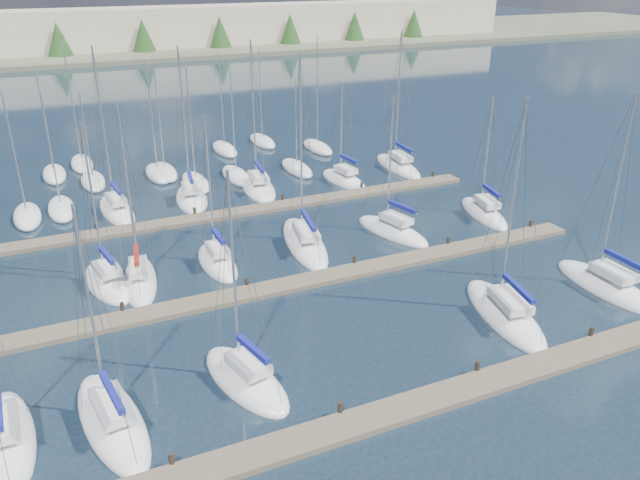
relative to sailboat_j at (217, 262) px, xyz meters
name	(u,v)px	position (x,y,z in m)	size (l,w,h in m)	color
ground	(169,133)	(4.78, 38.72, -0.19)	(400.00, 400.00, 0.00)	#1D2C3A
dock_near	(421,403)	(4.78, -19.26, -0.03)	(44.00, 1.93, 1.10)	#6B5E4C
dock_mid	(308,281)	(4.78, -5.26, -0.03)	(44.00, 1.93, 1.10)	#6B5E4C
dock_far	(243,212)	(4.78, 8.74, -0.03)	(44.00, 1.93, 1.10)	#6B5E4C
sailboat_j	(217,262)	(0.00, 0.00, 0.00)	(2.29, 6.55, 11.37)	white
sailboat_n	(117,210)	(-5.12, 13.49, 0.01)	(3.14, 8.29, 14.61)	white
sailboat_q	(344,180)	(16.46, 12.72, -0.01)	(3.15, 7.19, 10.43)	white
sailboat_m	(484,213)	(23.43, -0.19, -0.01)	(3.90, 7.84, 10.74)	white
sailboat_i	(140,280)	(-5.53, -0.57, 0.01)	(3.25, 7.90, 12.71)	white
sailboat_r	(398,166)	(23.67, 14.39, 0.00)	(3.30, 9.09, 14.48)	white
sailboat_l	(393,231)	(14.34, -0.29, -0.01)	(4.18, 7.88, 11.59)	white
sailboat_h	(108,282)	(-7.55, 0.04, -0.01)	(3.65, 7.12, 11.69)	white
sailboat_b	(112,421)	(-9.17, -14.37, -0.01)	(3.69, 8.60, 11.59)	white
sailboat_e	(504,313)	(14.05, -14.21, 0.00)	(4.71, 9.27, 13.99)	white
sailboat_o	(192,198)	(1.50, 13.73, 0.01)	(3.84, 7.91, 14.24)	white
sailboat_p	(258,187)	(8.04, 14.14, 0.00)	(4.05, 8.87, 14.41)	white
sailboat_c	(246,379)	(-2.45, -13.93, 0.00)	(4.14, 7.50, 12.06)	white
sailboat_g	(606,285)	(22.57, -14.12, 0.00)	(2.95, 8.21, 13.65)	white
sailboat_a	(8,439)	(-13.62, -13.67, 0.00)	(2.61, 7.62, 11.01)	white
sailboat_k	(305,242)	(7.06, 0.57, 0.00)	(4.44, 10.31, 14.92)	white
distant_boats	(160,172)	(0.43, 22.49, 0.11)	(36.93, 20.75, 13.30)	#9EA0A5
shoreline	(27,19)	(-8.51, 128.49, 7.26)	(400.00, 60.00, 38.00)	#666B51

